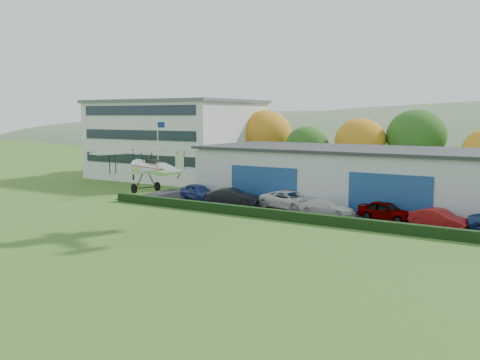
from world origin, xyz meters
The scene contains 15 objects.
ground centered at (0.00, 0.00, 0.00)m, with size 300.00×300.00×0.00m, color #3A6B22.
apron centered at (3.00, 21.00, 0.03)m, with size 48.00×9.00×0.05m, color black.
hedge centered at (3.00, 16.20, 0.40)m, with size 46.00×0.60×0.80m, color black.
hangar centered at (5.00, 27.98, 2.66)m, with size 40.60×12.60×5.30m.
office_block centered at (-28.00, 35.00, 5.21)m, with size 20.60×15.60×10.40m.
flagpole centered at (-19.88, 22.00, 4.78)m, with size 1.05×0.10×8.00m.
tree_belt centered at (0.85, 40.62, 5.61)m, with size 75.70×13.22×10.12m.
distant_hills centered at (-4.38, 140.00, -13.05)m, with size 430.00×196.00×56.00m.
car_0 centered at (-13.61, 20.62, 0.85)m, with size 1.89×4.69×1.60m, color navy.
car_1 centered at (-8.92, 19.57, 0.85)m, with size 1.70×4.87×1.60m, color black.
car_2 centered at (-3.63, 20.88, 0.85)m, with size 2.65×5.74×1.59m, color silver.
car_3 centered at (0.52, 19.59, 0.74)m, with size 1.95×4.79×1.39m, color silver.
car_4 centered at (5.24, 20.35, 0.81)m, with size 1.79×4.45×1.52m, color gray.
car_5 centered at (9.53, 19.41, 0.77)m, with size 1.52×4.35×1.43m, color maroon.
biplane centered at (-7.50, 7.18, 4.79)m, with size 7.19×8.10×3.05m.
Camera 1 is at (17.78, -21.44, 8.41)m, focal length 39.93 mm.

